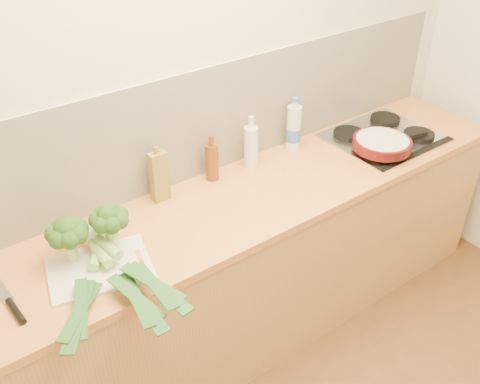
# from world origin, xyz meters

# --- Properties ---
(room_shell) EXTENTS (3.50, 3.50, 3.50)m
(room_shell) POSITION_xyz_m (0.00, 1.49, 1.17)
(room_shell) COLOR beige
(room_shell) RESTS_ON ground
(counter) EXTENTS (3.20, 0.62, 0.90)m
(counter) POSITION_xyz_m (0.00, 1.20, 0.45)
(counter) COLOR #AD8648
(counter) RESTS_ON ground
(gas_hob) EXTENTS (0.58, 0.50, 0.04)m
(gas_hob) POSITION_xyz_m (1.02, 1.20, 0.91)
(gas_hob) COLOR silver
(gas_hob) RESTS_ON counter
(chopping_board) EXTENTS (0.44, 0.37, 0.01)m
(chopping_board) POSITION_xyz_m (-0.69, 1.13, 0.91)
(chopping_board) COLOR silver
(chopping_board) RESTS_ON counter
(broccoli_left) EXTENTS (0.16, 0.17, 0.20)m
(broccoli_left) POSITION_xyz_m (-0.76, 1.24, 1.04)
(broccoli_left) COLOR #AFC171
(broccoli_left) RESTS_ON chopping_board
(broccoli_right) EXTENTS (0.16, 0.16, 0.21)m
(broccoli_right) POSITION_xyz_m (-0.60, 1.20, 1.06)
(broccoli_right) COLOR #AFC171
(broccoli_right) RESTS_ON chopping_board
(leek_front) EXTENTS (0.41, 0.56, 0.04)m
(leek_front) POSITION_xyz_m (-0.73, 1.11, 0.93)
(leek_front) COLOR white
(leek_front) RESTS_ON chopping_board
(leek_mid) EXTENTS (0.10, 0.70, 0.04)m
(leek_mid) POSITION_xyz_m (-0.67, 1.09, 0.95)
(leek_mid) COLOR white
(leek_mid) RESTS_ON chopping_board
(leek_back) EXTENTS (0.16, 0.66, 0.04)m
(leek_back) POSITION_xyz_m (-0.62, 1.08, 0.97)
(leek_back) COLOR white
(leek_back) RESTS_ON chopping_board
(chefs_knife) EXTENTS (0.06, 0.34, 0.03)m
(chefs_knife) POSITION_xyz_m (-1.03, 1.13, 0.91)
(chefs_knife) COLOR silver
(chefs_knife) RESTS_ON counter
(skillet) EXTENTS (0.44, 0.31, 0.05)m
(skillet) POSITION_xyz_m (0.88, 1.09, 0.97)
(skillet) COLOR #490C0D
(skillet) RESTS_ON gas_hob
(oil_tin) EXTENTS (0.08, 0.05, 0.27)m
(oil_tin) POSITION_xyz_m (-0.26, 1.41, 1.02)
(oil_tin) COLOR olive
(oil_tin) RESTS_ON counter
(glass_bottle) EXTENTS (0.07, 0.07, 0.28)m
(glass_bottle) POSITION_xyz_m (0.25, 1.40, 1.01)
(glass_bottle) COLOR silver
(glass_bottle) RESTS_ON counter
(amber_bottle) EXTENTS (0.06, 0.06, 0.24)m
(amber_bottle) POSITION_xyz_m (0.03, 1.42, 1.00)
(amber_bottle) COLOR #643113
(amber_bottle) RESTS_ON counter
(water_bottle) EXTENTS (0.08, 0.08, 0.27)m
(water_bottle) POSITION_xyz_m (0.54, 1.41, 1.01)
(water_bottle) COLOR silver
(water_bottle) RESTS_ON counter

